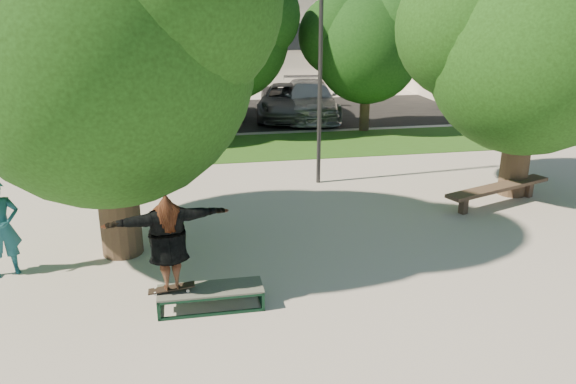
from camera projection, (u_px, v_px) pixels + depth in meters
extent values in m
plane|color=#A8A19A|center=(328.00, 257.00, 11.68)|extent=(120.00, 120.00, 0.00)
cube|color=#294F16|center=(290.00, 146.00, 20.69)|extent=(30.00, 4.00, 0.02)
cube|color=black|center=(243.00, 114.00, 26.57)|extent=(40.00, 8.00, 0.01)
cylinder|color=#38281E|center=(116.00, 181.00, 11.36)|extent=(0.84, 0.84, 3.20)
sphere|color=#17350E|center=(103.00, 56.00, 10.57)|extent=(5.80, 5.80, 5.80)
sphere|color=#17350E|center=(27.00, 15.00, 10.89)|extent=(4.35, 4.35, 4.35)
cylinder|color=#38281E|center=(518.00, 141.00, 15.03)|extent=(0.76, 0.76, 3.00)
sphere|color=#17350E|center=(530.00, 54.00, 14.30)|extent=(5.20, 5.20, 5.20)
sphere|color=#17350E|center=(470.00, 26.00, 14.59)|extent=(3.90, 3.90, 3.90)
cylinder|color=#38281E|center=(79.00, 108.00, 20.33)|extent=(0.44, 0.44, 2.80)
sphere|color=black|center=(72.00, 49.00, 19.67)|extent=(4.40, 4.40, 4.40)
sphere|color=black|center=(41.00, 32.00, 19.92)|extent=(3.30, 3.30, 3.30)
sphere|color=black|center=(97.00, 27.00, 19.19)|extent=(3.08, 3.08, 3.08)
cylinder|color=#38281E|center=(228.00, 96.00, 22.19)|extent=(0.50, 0.50, 3.00)
sphere|color=black|center=(226.00, 38.00, 21.48)|extent=(4.80, 4.80, 4.80)
sphere|color=black|center=(193.00, 21.00, 21.75)|extent=(3.60, 3.60, 3.60)
sphere|color=black|center=(255.00, 15.00, 20.95)|extent=(3.36, 3.36, 3.36)
cylinder|color=#38281E|center=(365.00, 99.00, 22.75)|extent=(0.40, 0.40, 2.60)
sphere|color=black|center=(367.00, 50.00, 22.13)|extent=(4.20, 4.20, 4.20)
sphere|color=black|center=(338.00, 36.00, 22.36)|extent=(3.15, 3.15, 3.15)
sphere|color=black|center=(395.00, 31.00, 21.67)|extent=(2.94, 2.94, 2.94)
cylinder|color=#2D2D30|center=(320.00, 79.00, 15.54)|extent=(0.12, 0.12, 6.00)
cube|color=black|center=(192.00, 38.00, 33.58)|extent=(27.60, 0.12, 1.60)
cube|color=beige|center=(526.00, 20.00, 34.01)|extent=(15.00, 10.00, 8.00)
cube|color=#475147|center=(210.00, 289.00, 9.63)|extent=(1.80, 0.60, 0.03)
cylinder|color=white|center=(155.00, 294.00, 9.38)|extent=(0.06, 0.03, 0.06)
cylinder|color=white|center=(156.00, 289.00, 9.53)|extent=(0.06, 0.03, 0.06)
cylinder|color=white|center=(188.00, 291.00, 9.47)|extent=(0.06, 0.03, 0.06)
cylinder|color=white|center=(188.00, 286.00, 9.62)|extent=(0.06, 0.03, 0.06)
cube|color=black|center=(172.00, 288.00, 9.49)|extent=(0.78, 0.20, 0.10)
imported|color=#512722|center=(168.00, 242.00, 9.22)|extent=(2.11, 0.91, 1.66)
imported|color=#195362|center=(1.00, 228.00, 10.64)|extent=(0.83, 0.72, 1.93)
cube|color=#4D3B2E|center=(464.00, 205.00, 14.01)|extent=(0.22, 0.22, 0.46)
cube|color=#4D3B2E|center=(529.00, 189.00, 15.22)|extent=(0.22, 0.22, 0.46)
cube|color=#4D3B2E|center=(499.00, 187.00, 14.53)|extent=(3.36, 1.60, 0.09)
imported|color=silver|center=(85.00, 113.00, 23.33)|extent=(2.01, 4.07, 1.34)
imported|color=black|center=(225.00, 102.00, 25.81)|extent=(1.41, 4.02, 1.32)
imported|color=#55555A|center=(287.00, 101.00, 25.44)|extent=(3.53, 5.83, 1.51)
imported|color=#AAAAAF|center=(309.00, 100.00, 25.48)|extent=(2.91, 5.91, 1.65)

